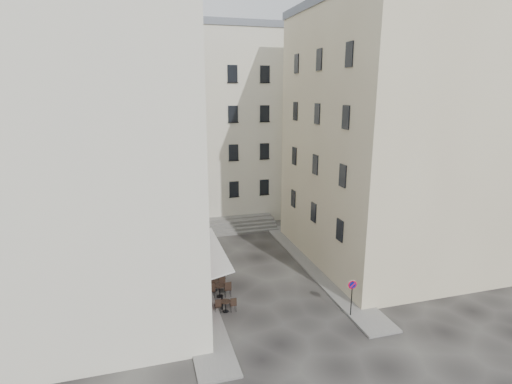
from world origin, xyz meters
name	(u,v)px	position (x,y,z in m)	size (l,w,h in m)	color
ground	(269,294)	(0.00, 0.00, 0.00)	(90.00, 90.00, 0.00)	black
sidewalk_left	(190,275)	(-4.50, 4.00, 0.06)	(2.00, 22.00, 0.12)	slate
sidewalk_right	(315,265)	(4.50, 3.00, 0.06)	(2.00, 18.00, 0.12)	slate
building_left	(80,130)	(-10.50, 3.00, 10.31)	(12.20, 16.20, 20.60)	beige
building_right	(392,136)	(10.50, 3.50, 9.31)	(12.20, 14.20, 18.60)	#C4B492
building_back	(203,124)	(-1.00, 19.00, 9.31)	(18.20, 10.20, 18.60)	beige
cafe_storefront	(198,268)	(-4.32, 1.00, 1.88)	(1.74, 7.30, 3.50)	#460A0A
stone_steps	(227,226)	(0.00, 12.57, 0.40)	(9.00, 3.15, 0.80)	#585654
bollard_near	(222,301)	(-3.25, -1.00, 0.53)	(0.12, 0.12, 0.98)	black
bollard_mid	(212,276)	(-3.25, 2.50, 0.53)	(0.12, 0.12, 0.98)	black
bollard_far	(203,256)	(-3.25, 6.00, 0.53)	(0.12, 0.12, 0.98)	black
no_parking_sign	(352,291)	(3.61, -3.84, 1.61)	(0.52, 0.12, 2.27)	black
bistro_table_a	(225,305)	(-3.12, -1.33, 0.45)	(1.25, 0.58, 0.88)	black
bistro_table_b	(220,289)	(-3.10, 0.50, 0.51)	(1.41, 0.66, 0.99)	black
bistro_table_c	(214,284)	(-3.31, 1.31, 0.50)	(1.40, 0.66, 0.99)	black
bistro_table_d	(214,270)	(-2.88, 3.60, 0.43)	(1.19, 0.56, 0.84)	black
bistro_table_e	(211,264)	(-2.93, 4.52, 0.45)	(1.25, 0.59, 0.88)	black
pedestrian	(222,272)	(-2.66, 1.94, 0.94)	(0.68, 0.45, 1.88)	black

